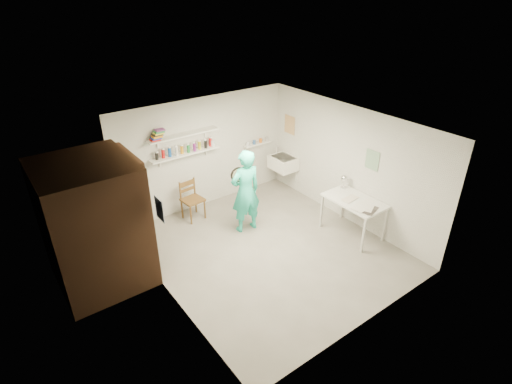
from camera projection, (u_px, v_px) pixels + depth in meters
floor at (269, 250)px, 7.47m from camera, size 4.00×4.50×0.02m
ceiling at (271, 126)px, 6.33m from camera, size 4.00×4.50×0.02m
wall_back at (204, 153)px, 8.50m from camera, size 4.00×0.02×2.40m
wall_front at (375, 258)px, 5.30m from camera, size 4.00×0.02×2.40m
wall_left at (162, 232)px, 5.84m from camera, size 0.02×4.50×2.40m
wall_right at (349, 165)px, 7.95m from camera, size 0.02×4.50×2.40m
doorway_recess at (138, 213)px, 6.69m from camera, size 0.02×0.90×2.00m
corridor_box at (94, 224)px, 6.30m from camera, size 1.40×1.50×2.10m
door_lintel at (130, 155)px, 6.21m from camera, size 0.06×1.05×0.10m
door_jamb_near at (151, 226)px, 6.35m from camera, size 0.06×0.10×2.00m
door_jamb_far at (128, 201)px, 7.06m from camera, size 0.06×0.10×2.00m
shelf_lower at (185, 154)px, 8.08m from camera, size 1.50×0.22×0.03m
shelf_upper at (184, 135)px, 7.89m from camera, size 1.50×0.22×0.03m
ledge_shelf at (257, 144)px, 9.18m from camera, size 0.70×0.14×0.03m
poster_left at (159, 209)px, 5.73m from camera, size 0.01×0.28×0.36m
poster_right_a at (290, 125)px, 9.05m from camera, size 0.01×0.34×0.42m
poster_right_b at (372, 160)px, 7.41m from camera, size 0.01×0.30×0.38m
belfast_sink at (283, 163)px, 9.26m from camera, size 0.48×0.60×0.30m
man at (246, 192)px, 7.69m from camera, size 0.66×0.46×1.70m
wall_clock at (238, 175)px, 7.70m from camera, size 0.31×0.06×0.31m
wooden_chair at (193, 200)px, 8.25m from camera, size 0.45×0.43×0.88m
work_table at (352, 217)px, 7.76m from camera, size 0.69×1.15×0.77m
desk_lamp at (345, 178)px, 7.90m from camera, size 0.14×0.14×0.14m
spray_cans at (185, 149)px, 8.03m from camera, size 1.32×0.06×0.17m
book_stack at (158, 135)px, 7.55m from camera, size 0.30×0.14×0.20m
ledge_pots at (257, 141)px, 9.15m from camera, size 0.48×0.07×0.09m
papers at (355, 199)px, 7.57m from camera, size 0.30×0.22×0.02m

